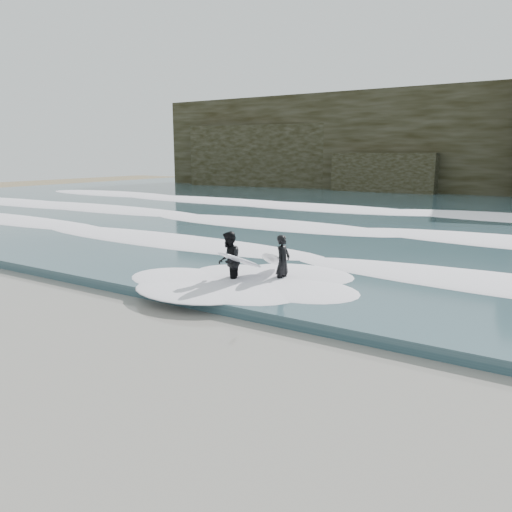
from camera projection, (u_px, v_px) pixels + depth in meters
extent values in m
plane|color=olive|center=(110.00, 350.00, 10.22)|extent=(120.00, 120.00, 0.00)
cube|color=#304B54|center=(439.00, 210.00, 34.16)|extent=(90.00, 52.00, 0.30)
cube|color=black|center=(485.00, 142.00, 47.22)|extent=(70.00, 9.00, 10.00)
ellipsoid|color=white|center=(308.00, 256.00, 17.58)|extent=(60.00, 3.20, 0.20)
ellipsoid|color=white|center=(375.00, 230.00, 23.36)|extent=(60.00, 4.00, 0.24)
ellipsoid|color=white|center=(425.00, 211.00, 30.79)|extent=(60.00, 4.80, 0.30)
imported|color=black|center=(283.00, 262.00, 14.74)|extent=(0.39, 0.59, 1.61)
ellipsoid|color=white|center=(272.00, 259.00, 14.98)|extent=(1.21, 1.98, 0.83)
imported|color=black|center=(229.00, 261.00, 14.59)|extent=(0.98, 1.06, 1.74)
ellipsoid|color=white|center=(241.00, 260.00, 14.35)|extent=(0.60, 2.09, 0.90)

